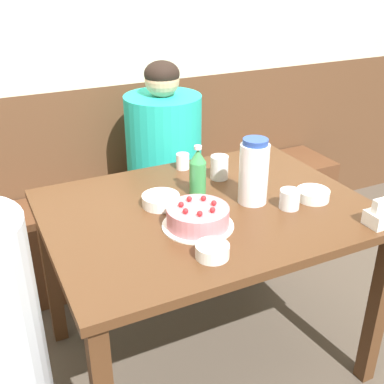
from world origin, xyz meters
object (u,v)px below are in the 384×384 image
(soju_bottle, at_px, (198,172))
(glass_shot_small, at_px, (290,199))
(glass_water_tall, at_px, (219,167))
(bench_seat, at_px, (139,228))
(birthday_cake, at_px, (198,217))
(person_teal_shirt, at_px, (165,174))
(glass_tumbler_short, at_px, (183,161))
(water_pitcher, at_px, (254,172))
(bowl_rice_small, at_px, (161,200))
(bowl_side_dish, at_px, (212,251))
(napkin_holder, at_px, (382,215))
(bowl_soup_white, at_px, (313,195))

(soju_bottle, bearing_deg, glass_shot_small, -44.16)
(soju_bottle, bearing_deg, glass_water_tall, 33.17)
(bench_seat, height_order, glass_water_tall, glass_water_tall)
(birthday_cake, relative_size, person_teal_shirt, 0.22)
(glass_tumbler_short, height_order, glass_shot_small, glass_shot_small)
(water_pitcher, height_order, glass_tumbler_short, water_pitcher)
(birthday_cake, height_order, glass_shot_small, birthday_cake)
(glass_tumbler_short, bearing_deg, bowl_rice_small, -128.29)
(glass_water_tall, bearing_deg, bowl_side_dish, -120.97)
(napkin_holder, xyz_separation_m, person_teal_shirt, (-0.38, 1.13, -0.21))
(bowl_soup_white, xyz_separation_m, bowl_side_dish, (-0.56, -0.19, 0.00))
(bowl_rice_small, distance_m, glass_water_tall, 0.35)
(glass_water_tall, relative_size, glass_tumbler_short, 1.45)
(soju_bottle, height_order, glass_water_tall, soju_bottle)
(birthday_cake, height_order, glass_tumbler_short, birthday_cake)
(water_pitcher, distance_m, glass_water_tall, 0.27)
(birthday_cake, distance_m, glass_water_tall, 0.43)
(bench_seat, height_order, birthday_cake, birthday_cake)
(birthday_cake, relative_size, glass_water_tall, 2.52)
(bench_seat, xyz_separation_m, birthday_cake, (-0.10, -0.95, 0.57))
(glass_shot_small, bearing_deg, napkin_holder, -48.82)
(soju_bottle, bearing_deg, bowl_rice_small, -172.86)
(glass_shot_small, bearing_deg, soju_bottle, 135.84)
(birthday_cake, bearing_deg, glass_tumbler_short, 70.89)
(soju_bottle, distance_m, glass_tumbler_short, 0.28)
(bench_seat, height_order, bowl_side_dish, bowl_side_dish)
(water_pitcher, height_order, napkin_holder, water_pitcher)
(bowl_soup_white, distance_m, glass_water_tall, 0.42)
(birthday_cake, distance_m, bowl_rice_small, 0.22)
(glass_tumbler_short, bearing_deg, bowl_side_dish, -107.50)
(glass_shot_small, bearing_deg, glass_tumbler_short, 111.41)
(glass_shot_small, bearing_deg, bowl_rice_small, 151.57)
(water_pitcher, xyz_separation_m, person_teal_shirt, (-0.06, 0.76, -0.30))
(bench_seat, distance_m, person_teal_shirt, 0.40)
(birthday_cake, xyz_separation_m, water_pitcher, (0.28, 0.08, 0.09))
(soju_bottle, bearing_deg, water_pitcher, -42.15)
(soju_bottle, xyz_separation_m, glass_tumbler_short, (0.06, 0.27, -0.06))
(bowl_soup_white, relative_size, bowl_rice_small, 0.89)
(bench_seat, bearing_deg, soju_bottle, -88.73)
(bowl_soup_white, xyz_separation_m, glass_shot_small, (-0.13, -0.02, 0.02))
(bench_seat, relative_size, glass_shot_small, 32.73)
(bench_seat, distance_m, soju_bottle, 0.96)
(bowl_soup_white, relative_size, bowl_side_dish, 1.17)
(water_pitcher, distance_m, bowl_rice_small, 0.38)
(soju_bottle, xyz_separation_m, glass_shot_small, (0.27, -0.26, -0.06))
(bowl_rice_small, xyz_separation_m, person_teal_shirt, (0.28, 0.64, -0.20))
(bowl_side_dish, bearing_deg, person_teal_shirt, 75.44)
(soju_bottle, relative_size, bowl_soup_white, 1.62)
(bench_seat, bearing_deg, water_pitcher, -78.14)
(bench_seat, xyz_separation_m, bowl_soup_white, (0.41, -0.96, 0.56))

